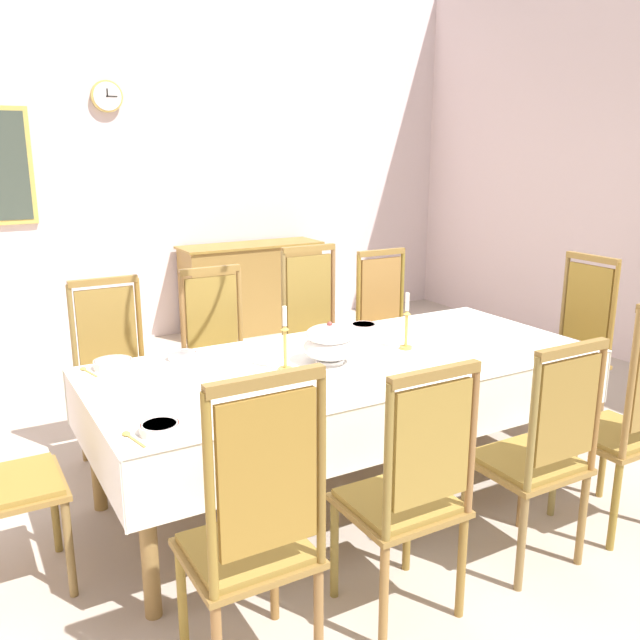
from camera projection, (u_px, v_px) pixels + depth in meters
name	position (u px, v px, depth m)	size (l,w,h in m)	color
ground	(322.00, 473.00, 4.00)	(6.76, 6.61, 0.04)	#B8AA9C
back_wall	(146.00, 156.00, 6.36)	(6.76, 0.08, 3.52)	silver
dining_table	(348.00, 372.00, 3.59)	(2.67, 1.17, 0.76)	olive
tablecloth	(348.00, 371.00, 3.58)	(2.69, 1.19, 0.30)	white
chair_south_a	(254.00, 531.00, 2.29)	(0.44, 0.42, 1.19)	olive
chair_north_a	(115.00, 372.00, 3.97)	(0.44, 0.42, 1.11)	olive
chair_south_b	(409.00, 490.00, 2.62)	(0.44, 0.42, 1.10)	olive
chair_north_b	(220.00, 355.00, 4.29)	(0.44, 0.42, 1.12)	olive
chair_south_c	(539.00, 451.00, 2.97)	(0.44, 0.42, 1.08)	olive
chair_north_c	(317.00, 335.00, 4.62)	(0.44, 0.42, 1.21)	olive
chair_south_d	(630.00, 417.00, 3.24)	(0.44, 0.42, 1.20)	olive
chair_north_d	(389.00, 328.00, 4.92)	(0.44, 0.42, 1.13)	olive
chair_head_east	(572.00, 344.00, 4.45)	(0.42, 0.44, 1.18)	olive
soup_tureen	(330.00, 343.00, 3.48)	(0.28, 0.28, 0.22)	white
candlestick_west	(285.00, 345.00, 3.35)	(0.07, 0.07, 0.33)	gold
candlestick_east	(406.00, 327.00, 3.72)	(0.07, 0.07, 0.32)	gold
bowl_near_left	(113.00, 363.00, 3.42)	(0.19, 0.19, 0.04)	white
bowl_near_right	(160.00, 428.00, 2.65)	(0.16, 0.16, 0.04)	white
bowl_far_left	(364.00, 326.00, 4.13)	(0.17, 0.17, 0.04)	white
bowl_far_right	(182.00, 355.00, 3.56)	(0.15, 0.15, 0.04)	white
spoon_primary	(85.00, 370.00, 3.38)	(0.06, 0.18, 0.01)	gold
spoon_secondary	(129.00, 436.00, 2.62)	(0.05, 0.18, 0.01)	gold
sideboard	(252.00, 288.00, 6.87)	(1.44, 0.48, 0.90)	olive
mounted_clock	(107.00, 96.00, 6.01)	(0.28, 0.06, 0.28)	#D1B251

